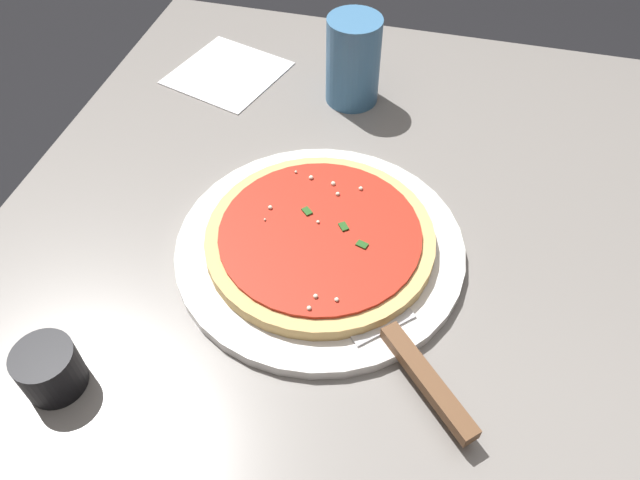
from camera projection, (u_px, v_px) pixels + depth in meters
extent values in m
cube|color=black|center=(225.00, 194.00, 1.32)|extent=(0.06, 0.06, 0.74)
cube|color=black|center=(581.00, 261.00, 1.20)|extent=(0.06, 0.06, 0.74)
cube|color=gray|center=(365.00, 254.00, 0.71)|extent=(0.95, 0.88, 0.03)
cylinder|color=white|center=(320.00, 248.00, 0.69)|extent=(0.32, 0.32, 0.01)
cylinder|color=#DBB26B|center=(320.00, 239.00, 0.68)|extent=(0.25, 0.25, 0.02)
cylinder|color=red|center=(320.00, 233.00, 0.67)|extent=(0.22, 0.22, 0.00)
sphere|color=#EFEACC|center=(318.00, 222.00, 0.67)|extent=(0.00, 0.00, 0.00)
sphere|color=#EFEACC|center=(296.00, 172.00, 0.73)|extent=(0.00, 0.00, 0.00)
sphere|color=#EFEACC|center=(338.00, 194.00, 0.70)|extent=(0.00, 0.00, 0.00)
sphere|color=#EFEACC|center=(311.00, 178.00, 0.72)|extent=(0.01, 0.01, 0.01)
sphere|color=#EFEACC|center=(265.00, 220.00, 0.68)|extent=(0.00, 0.00, 0.00)
sphere|color=#EFEACC|center=(333.00, 184.00, 0.71)|extent=(0.01, 0.01, 0.01)
sphere|color=#EFEACC|center=(316.00, 296.00, 0.61)|extent=(0.00, 0.00, 0.00)
sphere|color=#EFEACC|center=(337.00, 300.00, 0.61)|extent=(0.00, 0.00, 0.00)
sphere|color=#EFEACC|center=(270.00, 208.00, 0.69)|extent=(0.00, 0.00, 0.00)
sphere|color=#EFEACC|center=(309.00, 308.00, 0.60)|extent=(0.00, 0.00, 0.00)
sphere|color=#EFEACC|center=(361.00, 189.00, 0.71)|extent=(0.00, 0.00, 0.00)
cube|color=#23561E|center=(344.00, 227.00, 0.67)|extent=(0.01, 0.01, 0.00)
cube|color=#23561E|center=(307.00, 211.00, 0.69)|extent=(0.01, 0.01, 0.00)
cube|color=#23561E|center=(360.00, 244.00, 0.65)|extent=(0.01, 0.01, 0.00)
cube|color=silver|center=(363.00, 299.00, 0.63)|extent=(0.11, 0.11, 0.00)
cube|color=brown|center=(428.00, 381.00, 0.56)|extent=(0.11, 0.10, 0.01)
cylinder|color=teal|center=(353.00, 61.00, 0.83)|extent=(0.07, 0.07, 0.12)
cylinder|color=black|center=(50.00, 369.00, 0.57)|extent=(0.06, 0.06, 0.05)
cube|color=white|center=(228.00, 73.00, 0.92)|extent=(0.18, 0.18, 0.00)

